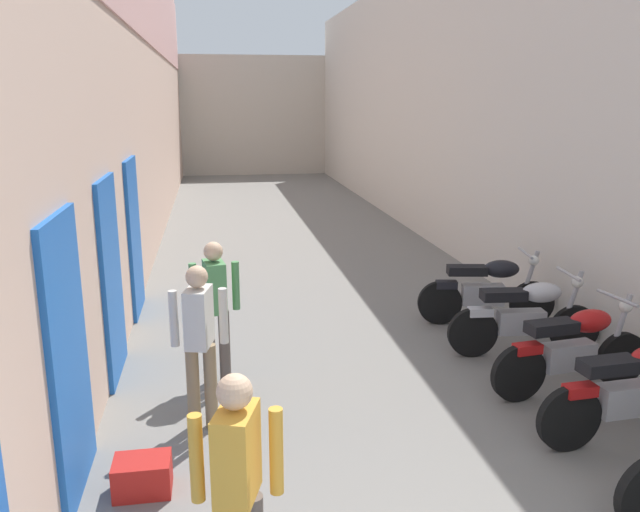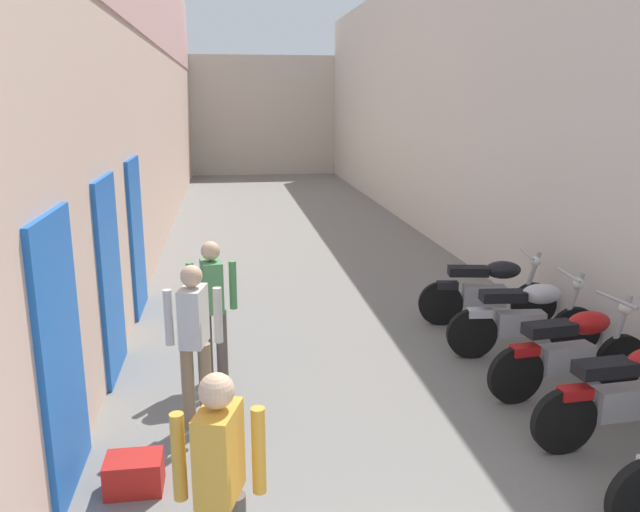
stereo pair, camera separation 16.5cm
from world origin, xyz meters
name	(u,v)px [view 2 (the right image)]	position (x,y,z in m)	size (l,w,h in m)	color
ground_plane	(311,261)	(0.00, 10.26, 0.00)	(40.52, 40.52, 0.00)	slate
building_left	(145,65)	(-3.04, 12.20, 3.64)	(0.45, 24.52, 7.23)	beige
building_right	(438,101)	(3.05, 12.26, 2.94)	(0.45, 24.52, 5.88)	beige
building_far_end	(262,115)	(0.00, 25.52, 2.32)	(8.70, 2.00, 4.63)	beige
motorcycle_third	(631,393)	(1.91, 3.31, 0.50)	(1.85, 0.58, 1.04)	black
motorcycle_fourth	(572,350)	(1.91, 4.30, 0.50)	(1.85, 0.58, 1.04)	black
motorcycle_fifth	(526,317)	(1.91, 5.34, 0.50)	(1.85, 0.58, 1.04)	black
motorcycle_sixth	(489,290)	(1.91, 6.44, 0.50)	(1.84, 0.58, 1.04)	black
pedestrian_by_doorway	(220,481)	(-1.63, 1.85, 0.92)	(0.52, 0.38, 1.57)	#564C47
pedestrian_mid_alley	(194,334)	(-1.87, 4.21, 0.92)	(0.52, 0.38, 1.57)	#8C7251
pedestrian_further_down	(213,302)	(-1.72, 5.16, 0.92)	(0.52, 0.37, 1.57)	#564C47
plastic_crate	(134,474)	(-2.33, 3.25, 0.14)	(0.44, 0.32, 0.28)	red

